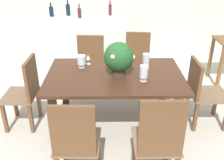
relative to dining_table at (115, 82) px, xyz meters
name	(u,v)px	position (x,y,z in m)	size (l,w,h in m)	color
ground_plane	(115,123)	(0.00, -0.01, -0.64)	(7.04, 7.04, 0.00)	beige
dining_table	(115,82)	(0.00, 0.00, 0.00)	(1.72, 1.09, 0.74)	#422616
chair_near_right	(158,139)	(0.39, -1.04, -0.08)	(0.45, 0.47, 1.05)	brown
chair_head_end	(26,89)	(-1.15, 0.00, -0.11)	(0.43, 0.47, 0.96)	brown
chair_far_right	(137,59)	(0.40, 1.02, -0.11)	(0.47, 0.45, 0.96)	brown
chair_near_left	(76,141)	(-0.39, -1.03, -0.10)	(0.45, 0.46, 1.00)	brown
chair_far_left	(90,60)	(-0.38, 1.02, -0.12)	(0.50, 0.43, 0.92)	brown
chair_foot_end	(202,90)	(1.14, 0.00, -0.13)	(0.48, 0.46, 0.92)	brown
flower_centerpiece	(119,58)	(0.05, -0.01, 0.33)	(0.38, 0.38, 0.42)	#4C3828
crystal_vase_left	(146,60)	(0.41, 0.16, 0.23)	(0.10, 0.10, 0.21)	silver
crystal_vase_center_near	(81,60)	(-0.44, 0.23, 0.20)	(0.11, 0.11, 0.17)	silver
crystal_vase_right	(144,72)	(0.34, -0.18, 0.22)	(0.10, 0.10, 0.20)	silver
wine_glass	(88,58)	(-0.36, 0.34, 0.20)	(0.06, 0.06, 0.13)	silver
kitchen_counter	(85,42)	(-0.54, 2.02, -0.14)	(1.64, 0.52, 0.99)	silver
wine_bottle_dark	(110,10)	(-0.05, 2.16, 0.47)	(0.06, 0.06, 0.29)	#511E28
wine_bottle_amber	(51,11)	(-1.17, 2.09, 0.45)	(0.08, 0.08, 0.26)	#0F1E38
wine_bottle_tall	(68,10)	(-0.86, 2.17, 0.47)	(0.08, 0.08, 0.29)	#0F1E38
wine_bottle_green	(79,13)	(-0.62, 1.96, 0.45)	(0.07, 0.07, 0.26)	#511E28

